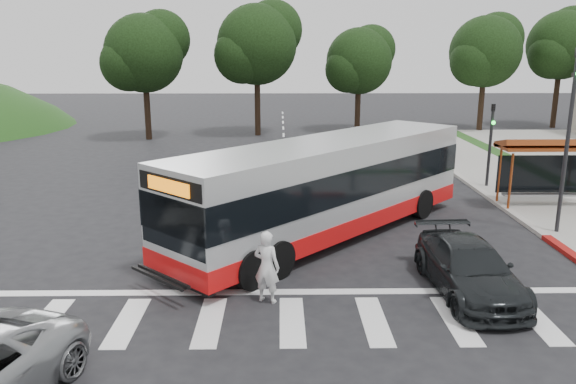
{
  "coord_description": "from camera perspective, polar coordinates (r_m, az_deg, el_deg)",
  "views": [
    {
      "loc": [
        -0.28,
        -17.45,
        6.39
      ],
      "look_at": [
        -0.01,
        1.51,
        1.6
      ],
      "focal_mm": 35.0,
      "sensor_mm": 36.0,
      "label": 1
    }
  ],
  "objects": [
    {
      "name": "traffic_signal_ne_short",
      "position": [
        28.03,
        19.91,
        5.31
      ],
      "size": [
        0.18,
        0.37,
        4.0
      ],
      "color": "black",
      "rests_on": "ground"
    },
    {
      "name": "dark_sedan",
      "position": [
        16.0,
        17.89,
        -7.38
      ],
      "size": [
        2.22,
        4.92,
        1.4
      ],
      "primitive_type": "imported",
      "rotation": [
        0.0,
        0.0,
        0.06
      ],
      "color": "black",
      "rests_on": "ground"
    },
    {
      "name": "tree_north_c",
      "position": [
        42.62,
        -14.31,
        13.62
      ],
      "size": [
        6.16,
        5.74,
        9.3
      ],
      "color": "black",
      "rests_on": "ground"
    },
    {
      "name": "pedestrian",
      "position": [
        14.62,
        -2.17,
        -7.59
      ],
      "size": [
        0.84,
        0.71,
        1.94
      ],
      "primitive_type": "imported",
      "rotation": [
        0.0,
        0.0,
        2.71
      ],
      "color": "silver",
      "rests_on": "ground"
    },
    {
      "name": "curb_east",
      "position": [
        27.81,
        18.69,
        0.29
      ],
      "size": [
        0.3,
        40.0,
        0.15
      ],
      "primitive_type": "cube",
      "color": "#9E9991",
      "rests_on": "ground"
    },
    {
      "name": "tree_ne_b",
      "position": [
        52.94,
        26.11,
        13.36
      ],
      "size": [
        6.16,
        5.74,
        10.02
      ],
      "color": "black",
      "rests_on": "ground"
    },
    {
      "name": "sidewalk_east",
      "position": [
        28.54,
        22.47,
        0.27
      ],
      "size": [
        4.0,
        40.0,
        0.12
      ],
      "primitive_type": "cube",
      "color": "gray",
      "rests_on": "ground"
    },
    {
      "name": "traffic_signal_ne_tall",
      "position": [
        21.51,
        26.68,
        5.97
      ],
      "size": [
        0.18,
        0.37,
        6.5
      ],
      "color": "black",
      "rests_on": "ground"
    },
    {
      "name": "ground",
      "position": [
        18.58,
        0.08,
        -5.94
      ],
      "size": [
        140.0,
        140.0,
        0.0
      ],
      "primitive_type": "plane",
      "color": "black",
      "rests_on": "ground"
    },
    {
      "name": "transit_bus",
      "position": [
        19.57,
        4.09,
        0.29
      ],
      "size": [
        11.15,
        11.55,
        3.41
      ],
      "primitive_type": null,
      "rotation": [
        0.0,
        0.0,
        -0.76
      ],
      "color": "#B3B6B8",
      "rests_on": "ground"
    },
    {
      "name": "tree_north_a",
      "position": [
        43.55,
        -3.08,
        14.86
      ],
      "size": [
        6.6,
        6.15,
        10.17
      ],
      "color": "black",
      "rests_on": "ground"
    },
    {
      "name": "tree_ne_a",
      "position": [
        48.36,
        19.5,
        13.4
      ],
      "size": [
        6.16,
        5.74,
        9.3
      ],
      "color": "black",
      "rests_on": "parking_lot"
    },
    {
      "name": "tree_north_b",
      "position": [
        45.95,
        7.31,
        13.16
      ],
      "size": [
        5.72,
        5.33,
        8.43
      ],
      "color": "black",
      "rests_on": "ground"
    },
    {
      "name": "bus_shelter",
      "position": [
        25.45,
        25.05,
        3.71
      ],
      "size": [
        4.2,
        1.6,
        2.86
      ],
      "color": "#8E3C17",
      "rests_on": "sidewalk_east"
    },
    {
      "name": "crosswalk_ladder",
      "position": [
        13.99,
        0.41,
        -12.98
      ],
      "size": [
        18.0,
        2.6,
        0.01
      ],
      "primitive_type": "cube",
      "color": "silver",
      "rests_on": "ground"
    }
  ]
}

